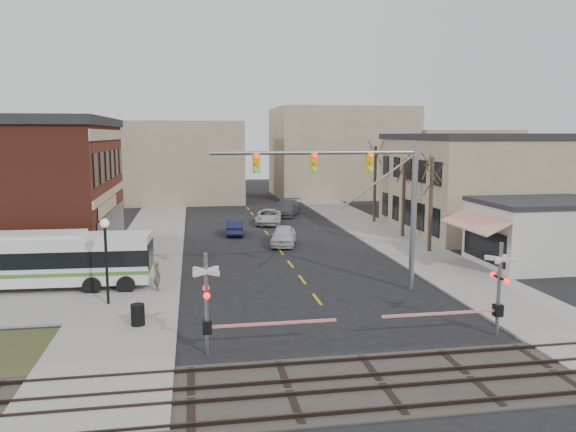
% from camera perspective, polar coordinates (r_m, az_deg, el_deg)
% --- Properties ---
extents(ground, '(160.00, 160.00, 0.00)m').
position_cam_1_polar(ground, '(27.40, 3.90, -9.65)').
color(ground, black).
rests_on(ground, ground).
extents(sidewalk_west, '(5.00, 60.00, 0.12)m').
position_cam_1_polar(sidewalk_west, '(46.21, -13.64, -2.38)').
color(sidewalk_west, gray).
rests_on(sidewalk_west, ground).
extents(sidewalk_east, '(5.00, 60.00, 0.12)m').
position_cam_1_polar(sidewalk_east, '(48.69, 9.27, -1.71)').
color(sidewalk_east, gray).
rests_on(sidewalk_east, ground).
extents(ballast_strip, '(160.00, 5.00, 0.06)m').
position_cam_1_polar(ballast_strip, '(20.22, 9.44, -16.38)').
color(ballast_strip, '#332D28').
rests_on(ballast_strip, ground).
extents(rail_tracks, '(160.00, 3.91, 0.14)m').
position_cam_1_polar(rail_tracks, '(20.19, 9.45, -16.15)').
color(rail_tracks, '#2D231E').
rests_on(rail_tracks, ground).
extents(tan_building, '(20.30, 15.30, 8.50)m').
position_cam_1_polar(tan_building, '(53.53, 22.16, 3.21)').
color(tan_building, gray).
rests_on(tan_building, ground).
extents(awning_shop, '(9.74, 6.20, 4.30)m').
position_cam_1_polar(awning_shop, '(39.68, 24.43, -1.54)').
color(awning_shop, beige).
rests_on(awning_shop, ground).
extents(tree_east_a, '(0.28, 0.28, 6.75)m').
position_cam_1_polar(tree_east_a, '(41.18, 14.30, 1.15)').
color(tree_east_a, '#382B21').
rests_on(tree_east_a, sidewalk_east).
extents(tree_east_b, '(0.28, 0.28, 6.30)m').
position_cam_1_polar(tree_east_b, '(46.82, 11.66, 1.80)').
color(tree_east_b, '#382B21').
rests_on(tree_east_b, sidewalk_east).
extents(tree_east_c, '(0.28, 0.28, 7.20)m').
position_cam_1_polar(tree_east_c, '(54.33, 8.81, 3.23)').
color(tree_east_c, '#382B21').
rests_on(tree_east_c, sidewalk_east).
extents(transit_bus, '(11.82, 3.08, 3.02)m').
position_cam_1_polar(transit_bus, '(33.28, -23.87, -4.08)').
color(transit_bus, silver).
rests_on(transit_bus, ground).
extents(traffic_signal_mast, '(10.97, 0.30, 8.00)m').
position_cam_1_polar(traffic_signal_mast, '(29.82, 7.41, 3.14)').
color(traffic_signal_mast, gray).
rests_on(traffic_signal_mast, ground).
extents(rr_crossing_west, '(5.60, 1.36, 4.00)m').
position_cam_1_polar(rr_crossing_west, '(21.91, -7.13, -8.94)').
color(rr_crossing_west, gray).
rests_on(rr_crossing_west, ground).
extents(rr_crossing_east, '(5.60, 1.36, 4.00)m').
position_cam_1_polar(rr_crossing_east, '(25.07, 19.79, -7.15)').
color(rr_crossing_east, gray).
rests_on(rr_crossing_east, ground).
extents(street_lamp, '(0.44, 0.44, 4.26)m').
position_cam_1_polar(street_lamp, '(28.81, -18.04, -2.64)').
color(street_lamp, black).
rests_on(street_lamp, sidewalk_west).
extents(trash_bin, '(0.60, 0.60, 0.94)m').
position_cam_1_polar(trash_bin, '(25.85, -15.01, -9.66)').
color(trash_bin, black).
rests_on(trash_bin, sidewalk_west).
extents(car_a, '(2.75, 4.71, 1.50)m').
position_cam_1_polar(car_a, '(42.95, -0.47, -2.01)').
color(car_a, silver).
rests_on(car_a, ground).
extents(car_b, '(1.74, 4.14, 1.33)m').
position_cam_1_polar(car_b, '(47.67, -5.40, -1.11)').
color(car_b, '#161937').
rests_on(car_b, ground).
extents(car_c, '(3.11, 5.27, 1.37)m').
position_cam_1_polar(car_c, '(53.15, -1.99, -0.09)').
color(car_c, '#B3B3B3').
rests_on(car_c, ground).
extents(car_d, '(4.16, 6.04, 1.63)m').
position_cam_1_polar(car_d, '(58.60, -0.18, 0.83)').
color(car_d, '#434449').
rests_on(car_d, ground).
extents(pedestrian_near, '(0.57, 0.68, 1.60)m').
position_cam_1_polar(pedestrian_near, '(31.00, -13.13, -5.96)').
color(pedestrian_near, '#574D46').
rests_on(pedestrian_near, sidewalk_west).
extents(pedestrian_far, '(1.06, 0.97, 1.76)m').
position_cam_1_polar(pedestrian_far, '(32.93, -17.37, -5.14)').
color(pedestrian_far, '#3A3761').
rests_on(pedestrian_far, sidewalk_west).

